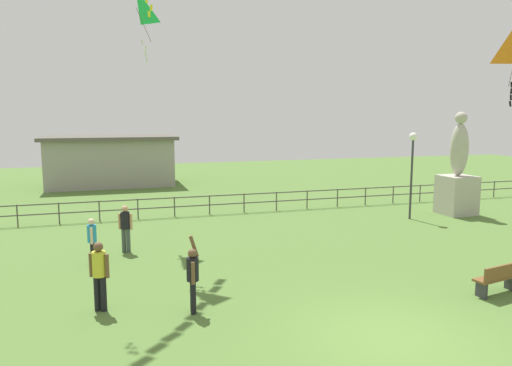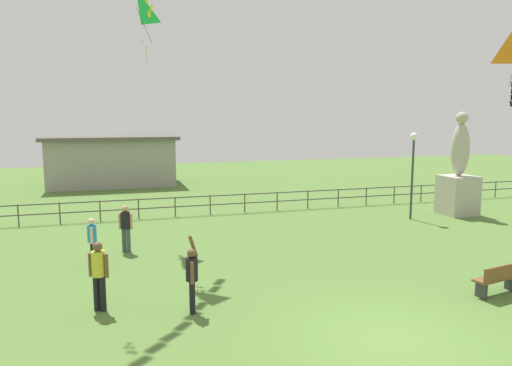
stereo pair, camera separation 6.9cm
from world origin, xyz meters
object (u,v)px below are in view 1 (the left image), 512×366
at_px(park_bench, 499,278).
at_px(person_5, 125,226).
at_px(person_4, 92,239).
at_px(lamppost, 412,156).
at_px(kite_4, 137,10).
at_px(statue_monument, 457,180).
at_px(person_0, 99,272).
at_px(person_2, 193,275).

bearing_deg(park_bench, person_5, 142.84).
bearing_deg(person_4, lamppost, 12.47).
bearing_deg(lamppost, kite_4, 178.20).
bearing_deg(park_bench, kite_4, 132.85).
height_order(lamppost, person_5, lamppost).
relative_size(statue_monument, person_4, 3.21).
bearing_deg(park_bench, person_0, 168.83).
bearing_deg(park_bench, statue_monument, 55.81).
distance_m(statue_monument, kite_4, 16.40).
height_order(person_2, kite_4, kite_4).
xyz_separation_m(lamppost, person_2, (-11.43, -7.66, -2.00)).
relative_size(person_0, person_2, 0.92).
distance_m(lamppost, person_0, 15.34).
height_order(person_2, person_5, person_2).
bearing_deg(person_5, person_4, -130.18).
xyz_separation_m(statue_monument, lamppost, (-2.81, -0.30, 1.27)).
bearing_deg(person_0, statue_monument, 23.66).
relative_size(person_2, kite_4, 0.73).
height_order(lamppost, park_bench, lamppost).
xyz_separation_m(person_4, person_5, (1.07, 1.27, 0.07)).
bearing_deg(park_bench, person_4, 150.82).
relative_size(lamppost, person_2, 2.14).
xyz_separation_m(park_bench, person_2, (-8.00, 1.22, 0.48)).
height_order(lamppost, person_4, lamppost).
bearing_deg(kite_4, park_bench, -47.15).
xyz_separation_m(lamppost, park_bench, (-3.43, -8.88, -2.48)).
relative_size(person_5, kite_4, 0.65).
xyz_separation_m(park_bench, person_4, (-10.42, 5.82, 0.42)).
distance_m(lamppost, person_4, 14.34).
relative_size(statue_monument, park_bench, 3.18).
distance_m(statue_monument, person_4, 17.01).
bearing_deg(statue_monument, person_4, -168.59).
bearing_deg(person_2, lamppost, 33.84).
distance_m(person_0, kite_4, 10.67).
height_order(statue_monument, park_bench, statue_monument).
relative_size(person_4, kite_4, 0.60).
relative_size(park_bench, person_2, 0.83).
bearing_deg(person_5, person_0, -98.88).
distance_m(person_0, person_4, 3.83).
bearing_deg(person_5, person_2, -77.00).
bearing_deg(person_0, lamppost, 26.87).
bearing_deg(person_2, person_0, 159.97).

